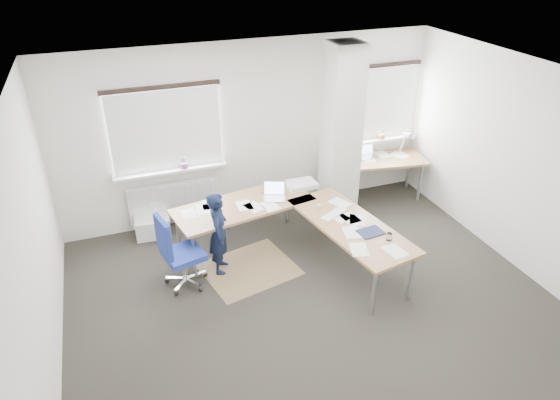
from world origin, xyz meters
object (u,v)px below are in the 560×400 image
object	(u,v)px
desk_side	(384,161)
task_chair	(182,266)
person	(219,233)
desk_main	(298,215)

from	to	relation	value
desk_side	task_chair	bearing A→B (deg)	-151.13
task_chair	desk_side	bearing A→B (deg)	5.82
person	task_chair	bearing A→B (deg)	127.16
desk_side	task_chair	distance (m)	3.97
desk_main	desk_side	world-z (taller)	desk_side
desk_side	task_chair	world-z (taller)	desk_side
desk_main	person	size ratio (longest dim) A/B	2.35
desk_main	desk_side	size ratio (longest dim) A/B	1.88
desk_main	task_chair	distance (m)	1.72
task_chair	desk_main	bearing A→B (deg)	-9.83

